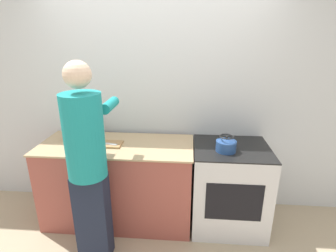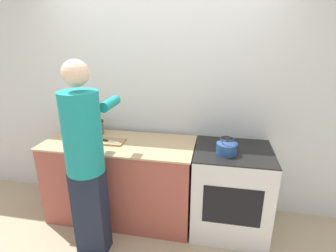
# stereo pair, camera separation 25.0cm
# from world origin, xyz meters

# --- Properties ---
(ground_plane) EXTENTS (12.00, 12.00, 0.00)m
(ground_plane) POSITION_xyz_m (0.00, 0.00, 0.00)
(ground_plane) COLOR tan
(wall_back) EXTENTS (8.00, 0.05, 2.60)m
(wall_back) POSITION_xyz_m (0.00, 0.74, 1.30)
(wall_back) COLOR silver
(wall_back) RESTS_ON ground_plane
(counter) EXTENTS (1.60, 0.68, 0.90)m
(counter) POSITION_xyz_m (-0.39, 0.33, 0.45)
(counter) COLOR #9E4C42
(counter) RESTS_ON ground_plane
(oven) EXTENTS (0.76, 0.67, 0.91)m
(oven) POSITION_xyz_m (0.80, 0.34, 0.45)
(oven) COLOR silver
(oven) RESTS_ON ground_plane
(person) EXTENTS (0.37, 0.60, 1.80)m
(person) POSITION_xyz_m (-0.48, -0.21, 0.99)
(person) COLOR #1B2235
(person) RESTS_ON ground_plane
(cutting_board) EXTENTS (0.28, 0.19, 0.02)m
(cutting_board) POSITION_xyz_m (-0.47, 0.30, 0.91)
(cutting_board) COLOR #A87A4C
(cutting_board) RESTS_ON counter
(knife) EXTENTS (0.21, 0.08, 0.01)m
(knife) POSITION_xyz_m (-0.47, 0.29, 0.92)
(knife) COLOR silver
(knife) RESTS_ON cutting_board
(kettle) EXTENTS (0.20, 0.20, 0.16)m
(kettle) POSITION_xyz_m (0.72, 0.24, 0.97)
(kettle) COLOR #284C8C
(kettle) RESTS_ON oven
(bowl_prep) EXTENTS (0.17, 0.17, 0.07)m
(bowl_prep) POSITION_xyz_m (-0.91, 0.41, 0.94)
(bowl_prep) COLOR #C6B789
(bowl_prep) RESTS_ON counter
(canister_jar) EXTENTS (0.15, 0.15, 0.16)m
(canister_jar) POSITION_xyz_m (-0.72, 0.52, 0.98)
(canister_jar) COLOR #756047
(canister_jar) RESTS_ON counter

